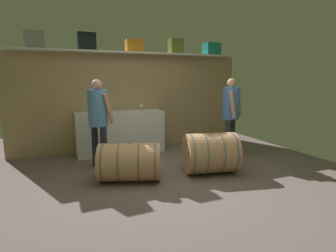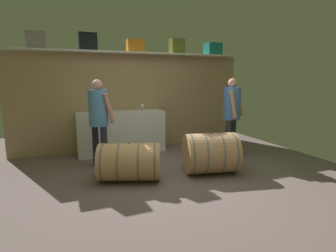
{
  "view_description": "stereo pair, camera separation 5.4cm",
  "coord_description": "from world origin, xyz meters",
  "px_view_note": "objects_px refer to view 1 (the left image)",
  "views": [
    {
      "loc": [
        -1.58,
        -3.58,
        1.54
      ],
      "look_at": [
        0.06,
        0.4,
        0.79
      ],
      "focal_mm": 29.32,
      "sensor_mm": 36.0,
      "label": 1
    },
    {
      "loc": [
        -1.53,
        -3.6,
        1.54
      ],
      "look_at": [
        0.06,
        0.4,
        0.79
      ],
      "focal_mm": 29.32,
      "sensor_mm": 36.0,
      "label": 2
    }
  ],
  "objects_px": {
    "work_cabinet": "(120,132)",
    "wine_barrel_far": "(130,162)",
    "toolcase_olive": "(176,46)",
    "winemaker_pouring": "(231,109)",
    "toolcase_black": "(87,42)",
    "toolcase_orange": "(134,46)",
    "wine_glass": "(141,106)",
    "wine_bottle_green": "(108,105)",
    "wine_barrel_near": "(210,153)",
    "visitor_tasting": "(98,114)",
    "toolcase_teal": "(211,49)",
    "toolcase_grey": "(34,40)"
  },
  "relations": [
    {
      "from": "work_cabinet",
      "to": "wine_barrel_far",
      "type": "xyz_separation_m",
      "value": [
        -0.23,
        -1.64,
        -0.14
      ]
    },
    {
      "from": "toolcase_olive",
      "to": "winemaker_pouring",
      "type": "height_order",
      "value": "toolcase_olive"
    },
    {
      "from": "toolcase_black",
      "to": "wine_barrel_far",
      "type": "bearing_deg",
      "value": -80.06
    },
    {
      "from": "toolcase_black",
      "to": "toolcase_orange",
      "type": "height_order",
      "value": "toolcase_black"
    },
    {
      "from": "toolcase_orange",
      "to": "winemaker_pouring",
      "type": "xyz_separation_m",
      "value": [
        1.57,
        -1.27,
        -1.26
      ]
    },
    {
      "from": "wine_glass",
      "to": "winemaker_pouring",
      "type": "xyz_separation_m",
      "value": [
        1.47,
        -1.18,
        -0.01
      ]
    },
    {
      "from": "wine_bottle_green",
      "to": "winemaker_pouring",
      "type": "height_order",
      "value": "winemaker_pouring"
    },
    {
      "from": "wine_barrel_near",
      "to": "work_cabinet",
      "type": "bearing_deg",
      "value": 133.52
    },
    {
      "from": "wine_barrel_near",
      "to": "toolcase_olive",
      "type": "bearing_deg",
      "value": 95.15
    },
    {
      "from": "wine_barrel_near",
      "to": "wine_barrel_far",
      "type": "xyz_separation_m",
      "value": [
        -1.32,
        0.15,
        -0.04
      ]
    },
    {
      "from": "work_cabinet",
      "to": "visitor_tasting",
      "type": "xyz_separation_m",
      "value": [
        -0.55,
        -0.84,
        0.5
      ]
    },
    {
      "from": "toolcase_black",
      "to": "winemaker_pouring",
      "type": "bearing_deg",
      "value": -27.28
    },
    {
      "from": "winemaker_pouring",
      "to": "wine_bottle_green",
      "type": "bearing_deg",
      "value": -58.58
    },
    {
      "from": "work_cabinet",
      "to": "visitor_tasting",
      "type": "distance_m",
      "value": 1.12
    },
    {
      "from": "toolcase_orange",
      "to": "winemaker_pouring",
      "type": "relative_size",
      "value": 0.23
    },
    {
      "from": "toolcase_teal",
      "to": "wine_barrel_far",
      "type": "bearing_deg",
      "value": -145.09
    },
    {
      "from": "toolcase_olive",
      "to": "wine_barrel_near",
      "type": "distance_m",
      "value": 2.75
    },
    {
      "from": "wine_glass",
      "to": "winemaker_pouring",
      "type": "height_order",
      "value": "winemaker_pouring"
    },
    {
      "from": "wine_barrel_near",
      "to": "toolcase_orange",
      "type": "bearing_deg",
      "value": 121.82
    },
    {
      "from": "toolcase_black",
      "to": "wine_barrel_far",
      "type": "relative_size",
      "value": 0.33
    },
    {
      "from": "visitor_tasting",
      "to": "wine_glass",
      "type": "bearing_deg",
      "value": 107.8
    },
    {
      "from": "toolcase_teal",
      "to": "wine_glass",
      "type": "bearing_deg",
      "value": -178.41
    },
    {
      "from": "wine_bottle_green",
      "to": "winemaker_pouring",
      "type": "distance_m",
      "value": 2.41
    },
    {
      "from": "work_cabinet",
      "to": "toolcase_teal",
      "type": "bearing_deg",
      "value": 4.57
    },
    {
      "from": "wine_bottle_green",
      "to": "toolcase_orange",
      "type": "bearing_deg",
      "value": 27.11
    },
    {
      "from": "work_cabinet",
      "to": "visitor_tasting",
      "type": "height_order",
      "value": "visitor_tasting"
    },
    {
      "from": "toolcase_teal",
      "to": "winemaker_pouring",
      "type": "xyz_separation_m",
      "value": [
        -0.29,
        -1.27,
        -1.27
      ]
    },
    {
      "from": "toolcase_orange",
      "to": "wine_barrel_far",
      "type": "distance_m",
      "value": 2.71
    },
    {
      "from": "work_cabinet",
      "to": "wine_bottle_green",
      "type": "distance_m",
      "value": 0.66
    },
    {
      "from": "toolcase_olive",
      "to": "toolcase_teal",
      "type": "bearing_deg",
      "value": -3.95
    },
    {
      "from": "toolcase_olive",
      "to": "wine_bottle_green",
      "type": "distance_m",
      "value": 2.03
    },
    {
      "from": "toolcase_black",
      "to": "wine_barrel_far",
      "type": "xyz_separation_m",
      "value": [
        0.34,
        -1.82,
        -1.95
      ]
    },
    {
      "from": "wine_barrel_near",
      "to": "visitor_tasting",
      "type": "xyz_separation_m",
      "value": [
        -1.64,
        0.95,
        0.6
      ]
    },
    {
      "from": "toolcase_grey",
      "to": "wine_glass",
      "type": "distance_m",
      "value": 2.35
    },
    {
      "from": "toolcase_orange",
      "to": "toolcase_teal",
      "type": "height_order",
      "value": "toolcase_teal"
    },
    {
      "from": "toolcase_orange",
      "to": "toolcase_olive",
      "type": "distance_m",
      "value": 0.95
    },
    {
      "from": "wine_bottle_green",
      "to": "work_cabinet",
      "type": "bearing_deg",
      "value": 30.26
    },
    {
      "from": "wine_bottle_green",
      "to": "visitor_tasting",
      "type": "height_order",
      "value": "visitor_tasting"
    },
    {
      "from": "toolcase_grey",
      "to": "toolcase_black",
      "type": "distance_m",
      "value": 0.92
    },
    {
      "from": "toolcase_orange",
      "to": "visitor_tasting",
      "type": "xyz_separation_m",
      "value": [
        -0.94,
        -1.02,
        -1.27
      ]
    },
    {
      "from": "toolcase_grey",
      "to": "wine_glass",
      "type": "relative_size",
      "value": 2.52
    },
    {
      "from": "work_cabinet",
      "to": "winemaker_pouring",
      "type": "xyz_separation_m",
      "value": [
        1.96,
        -1.09,
        0.51
      ]
    },
    {
      "from": "work_cabinet",
      "to": "wine_glass",
      "type": "height_order",
      "value": "wine_glass"
    },
    {
      "from": "toolcase_orange",
      "to": "wine_barrel_near",
      "type": "xyz_separation_m",
      "value": [
        0.7,
        -1.97,
        -1.87
      ]
    },
    {
      "from": "toolcase_black",
      "to": "wine_glass",
      "type": "xyz_separation_m",
      "value": [
        1.06,
        -0.09,
        -1.29
      ]
    },
    {
      "from": "toolcase_grey",
      "to": "toolcase_black",
      "type": "bearing_deg",
      "value": -2.11
    },
    {
      "from": "wine_glass",
      "to": "visitor_tasting",
      "type": "relative_size",
      "value": 0.09
    },
    {
      "from": "toolcase_black",
      "to": "winemaker_pouring",
      "type": "xyz_separation_m",
      "value": [
        2.53,
        -1.27,
        -1.3
      ]
    },
    {
      "from": "winemaker_pouring",
      "to": "visitor_tasting",
      "type": "xyz_separation_m",
      "value": [
        -2.51,
        0.25,
        -0.01
      ]
    },
    {
      "from": "toolcase_black",
      "to": "toolcase_teal",
      "type": "distance_m",
      "value": 2.81
    }
  ]
}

